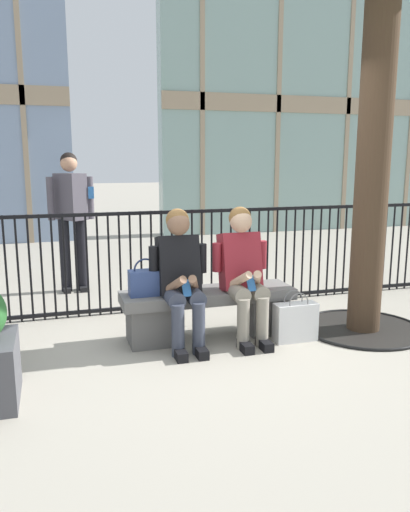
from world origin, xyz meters
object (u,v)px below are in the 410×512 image
at_px(seated_person_companion, 243,270).
at_px(bystander_at_railing, 71,211).
at_px(seated_person_with_phone, 181,274).
at_px(shopping_bag, 295,321).
at_px(stone_bench, 208,309).
at_px(handbag_on_bench, 146,282).

xyz_separation_m(seated_person_companion, bystander_at_railing, (-1.40, 2.22, 0.35)).
height_order(seated_person_with_phone, bystander_at_railing, bystander_at_railing).
bearing_deg(seated_person_with_phone, shopping_bag, -11.03).
xyz_separation_m(seated_person_with_phone, seated_person_companion, (0.58, 0.00, 0.00)).
bearing_deg(seated_person_with_phone, seated_person_companion, 0.00).
height_order(stone_bench, seated_person_companion, seated_person_companion).
height_order(seated_person_companion, shopping_bag, seated_person_companion).
bearing_deg(stone_bench, seated_person_with_phone, -156.16).
bearing_deg(seated_person_with_phone, handbag_on_bench, 157.67).
bearing_deg(bystander_at_railing, shopping_bag, -52.70).
xyz_separation_m(seated_person_with_phone, bystander_at_railing, (-0.82, 2.22, 0.35)).
distance_m(handbag_on_bench, shopping_bag, 1.40).
distance_m(shopping_bag, bystander_at_railing, 3.15).
distance_m(seated_person_with_phone, seated_person_companion, 0.58).
distance_m(seated_person_companion, shopping_bag, 0.67).
relative_size(seated_person_companion, shopping_bag, 2.61).
relative_size(shopping_bag, bystander_at_railing, 0.27).
xyz_separation_m(stone_bench, shopping_bag, (0.73, -0.33, -0.09)).
distance_m(seated_person_companion, bystander_at_railing, 2.65).
relative_size(seated_person_with_phone, handbag_on_bench, 3.63).
xyz_separation_m(stone_bench, seated_person_companion, (0.29, -0.13, 0.38)).
bearing_deg(shopping_bag, handbag_on_bench, 166.37).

